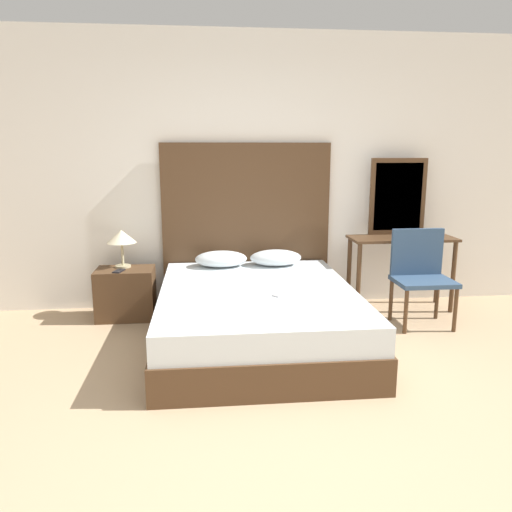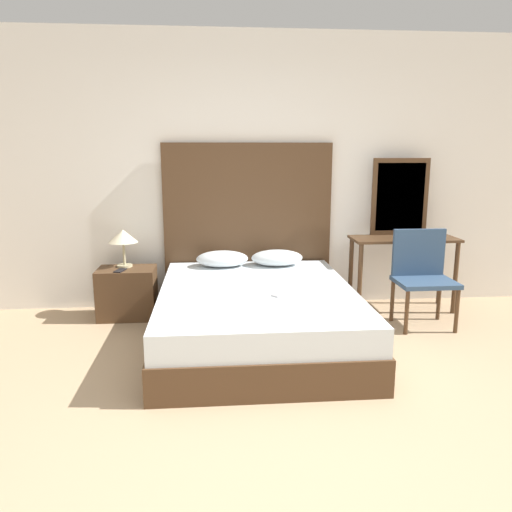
{
  "view_description": "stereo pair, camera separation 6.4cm",
  "coord_description": "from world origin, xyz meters",
  "px_view_note": "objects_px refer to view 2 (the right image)",
  "views": [
    {
      "loc": [
        -0.46,
        -2.2,
        1.58
      ],
      "look_at": [
        -0.05,
        1.8,
        0.72
      ],
      "focal_mm": 35.0,
      "sensor_mm": 36.0,
      "label": 1
    },
    {
      "loc": [
        -0.4,
        -2.2,
        1.58
      ],
      "look_at": [
        -0.05,
        1.8,
        0.72
      ],
      "focal_mm": 35.0,
      "sensor_mm": 36.0,
      "label": 2
    }
  ],
  "objects_px": {
    "bed": "(257,316)",
    "table_lamp": "(123,238)",
    "vanity_desk": "(403,251)",
    "phone_on_bed": "(280,294)",
    "chair": "(422,271)",
    "nightstand": "(127,293)",
    "phone_on_nightstand": "(120,270)"
  },
  "relations": [
    {
      "from": "table_lamp",
      "to": "chair",
      "type": "xyz_separation_m",
      "value": [
        2.73,
        -0.5,
        -0.26
      ]
    },
    {
      "from": "nightstand",
      "to": "vanity_desk",
      "type": "relative_size",
      "value": 0.52
    },
    {
      "from": "vanity_desk",
      "to": "bed",
      "type": "bearing_deg",
      "value": -153.13
    },
    {
      "from": "bed",
      "to": "nightstand",
      "type": "distance_m",
      "value": 1.4
    },
    {
      "from": "phone_on_bed",
      "to": "table_lamp",
      "type": "xyz_separation_m",
      "value": [
        -1.37,
        1.04,
        0.29
      ]
    },
    {
      "from": "nightstand",
      "to": "vanity_desk",
      "type": "bearing_deg",
      "value": 0.06
    },
    {
      "from": "bed",
      "to": "table_lamp",
      "type": "height_order",
      "value": "table_lamp"
    },
    {
      "from": "phone_on_nightstand",
      "to": "table_lamp",
      "type": "bearing_deg",
      "value": 85.55
    },
    {
      "from": "phone_on_bed",
      "to": "bed",
      "type": "bearing_deg",
      "value": 129.48
    },
    {
      "from": "bed",
      "to": "chair",
      "type": "height_order",
      "value": "chair"
    },
    {
      "from": "table_lamp",
      "to": "bed",
      "type": "bearing_deg",
      "value": -35.02
    },
    {
      "from": "phone_on_bed",
      "to": "chair",
      "type": "xyz_separation_m",
      "value": [
        1.37,
        0.54,
        0.02
      ]
    },
    {
      "from": "phone_on_bed",
      "to": "vanity_desk",
      "type": "height_order",
      "value": "vanity_desk"
    },
    {
      "from": "phone_on_nightstand",
      "to": "nightstand",
      "type": "bearing_deg",
      "value": 68.81
    },
    {
      "from": "bed",
      "to": "nightstand",
      "type": "height_order",
      "value": "nightstand"
    },
    {
      "from": "table_lamp",
      "to": "phone_on_bed",
      "type": "bearing_deg",
      "value": -37.34
    },
    {
      "from": "table_lamp",
      "to": "phone_on_nightstand",
      "type": "bearing_deg",
      "value": -94.45
    },
    {
      "from": "nightstand",
      "to": "vanity_desk",
      "type": "distance_m",
      "value": 2.72
    },
    {
      "from": "phone_on_nightstand",
      "to": "chair",
      "type": "bearing_deg",
      "value": -6.8
    },
    {
      "from": "table_lamp",
      "to": "vanity_desk",
      "type": "height_order",
      "value": "table_lamp"
    },
    {
      "from": "table_lamp",
      "to": "phone_on_nightstand",
      "type": "relative_size",
      "value": 2.21
    },
    {
      "from": "phone_on_bed",
      "to": "chair",
      "type": "bearing_deg",
      "value": 21.66
    },
    {
      "from": "table_lamp",
      "to": "vanity_desk",
      "type": "bearing_deg",
      "value": -1.53
    },
    {
      "from": "bed",
      "to": "vanity_desk",
      "type": "distance_m",
      "value": 1.74
    },
    {
      "from": "chair",
      "to": "vanity_desk",
      "type": "bearing_deg",
      "value": 92.33
    },
    {
      "from": "nightstand",
      "to": "chair",
      "type": "xyz_separation_m",
      "value": [
        2.71,
        -0.42,
        0.26
      ]
    },
    {
      "from": "nightstand",
      "to": "chair",
      "type": "height_order",
      "value": "chair"
    },
    {
      "from": "nightstand",
      "to": "vanity_desk",
      "type": "xyz_separation_m",
      "value": [
        2.69,
        0.0,
        0.36
      ]
    },
    {
      "from": "phone_on_bed",
      "to": "nightstand",
      "type": "bearing_deg",
      "value": 144.25
    },
    {
      "from": "phone_on_bed",
      "to": "nightstand",
      "type": "xyz_separation_m",
      "value": [
        -1.34,
        0.97,
        -0.23
      ]
    },
    {
      "from": "phone_on_bed",
      "to": "chair",
      "type": "height_order",
      "value": "chair"
    },
    {
      "from": "phone_on_bed",
      "to": "chair",
      "type": "distance_m",
      "value": 1.47
    }
  ]
}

